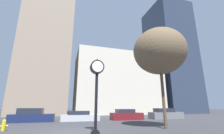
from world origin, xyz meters
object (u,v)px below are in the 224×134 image
car_silver (80,117)px  bare_tree (159,51)px  car_navy (32,116)px  car_maroon (126,115)px  street_clock (97,79)px  fire_hydrant_near (4,125)px  car_grey (165,114)px

car_silver → bare_tree: bearing=-55.5°
car_navy → bare_tree: bearing=-37.2°
car_navy → car_maroon: (11.17, -0.45, -0.05)m
street_clock → car_maroon: (5.81, 8.80, -2.92)m
car_maroon → bare_tree: size_ratio=0.49×
car_navy → car_silver: 5.27m
car_silver → fire_hydrant_near: car_silver is taller
street_clock → car_maroon: bearing=56.6°
car_silver → car_maroon: size_ratio=1.10×
car_navy → fire_hydrant_near: 6.34m
street_clock → car_maroon: 10.94m
car_silver → car_grey: bearing=0.2°
fire_hydrant_near → car_navy: bearing=84.0°
street_clock → fire_hydrant_near: street_clock is taller
fire_hydrant_near → bare_tree: size_ratio=0.09×
street_clock → bare_tree: bearing=3.5°
car_navy → car_maroon: bearing=-0.3°
street_clock → car_silver: 9.65m
car_silver → fire_hydrant_near: bearing=-131.8°
street_clock → car_navy: bearing=120.1°
car_navy → bare_tree: (10.92, -8.91, 5.69)m
car_silver → car_navy: bearing=-179.0°
street_clock → car_silver: street_clock is taller
street_clock → car_navy: (-5.36, 9.25, -2.87)m
street_clock → car_maroon: size_ratio=1.21×
car_silver → car_maroon: bearing=-1.6°
car_grey → bare_tree: bare_tree is taller
car_silver → street_clock: bearing=-87.5°
car_grey → car_silver: bearing=-179.0°
fire_hydrant_near → bare_tree: bare_tree is taller
street_clock → car_grey: size_ratio=1.07×
car_silver → car_grey: car_grey is taller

